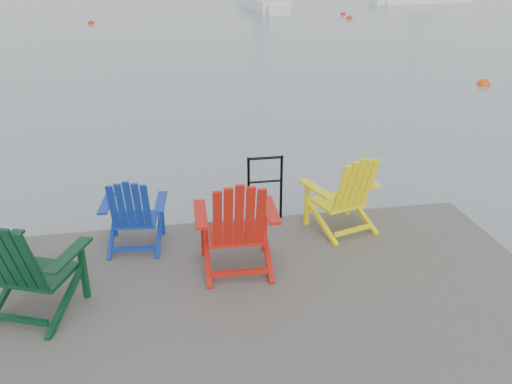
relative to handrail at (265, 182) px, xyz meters
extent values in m
plane|color=slate|center=(-0.25, -2.45, -1.04)|extent=(400.00, 400.00, 0.00)
cube|color=#2D2A28|center=(-0.25, -2.45, -0.64)|extent=(6.00, 5.00, 0.20)
cylinder|color=black|center=(-2.95, -0.25, -1.34)|extent=(0.26, 0.26, 1.20)
cylinder|color=black|center=(-0.25, -0.25, -1.34)|extent=(0.26, 0.26, 1.20)
cylinder|color=black|center=(2.45, -0.25, -1.34)|extent=(0.26, 0.26, 1.20)
cylinder|color=black|center=(-0.22, 0.00, -0.09)|extent=(0.04, 0.04, 0.90)
cylinder|color=black|center=(0.22, 0.00, -0.09)|extent=(0.04, 0.04, 0.90)
cylinder|color=black|center=(0.00, 0.00, 0.34)|extent=(0.48, 0.04, 0.04)
cylinder|color=black|center=(0.00, 0.00, 0.01)|extent=(0.44, 0.03, 0.03)
cube|color=#09311A|center=(-2.60, -1.52, -0.17)|extent=(0.76, 0.73, 0.04)
cube|color=#09311A|center=(-2.84, -1.18, -0.22)|extent=(0.07, 0.07, 0.64)
cube|color=#09311A|center=(-2.18, -1.46, -0.22)|extent=(0.07, 0.07, 0.64)
cube|color=#09311A|center=(-2.25, -1.69, 0.11)|extent=(0.39, 0.69, 0.03)
cube|color=#09311A|center=(-2.74, -1.86, 0.21)|extent=(0.63, 0.48, 0.78)
cube|color=#0E2E97|center=(-1.69, -0.35, -0.23)|extent=(0.56, 0.50, 0.04)
cube|color=#0E2E97|center=(-1.97, -0.13, -0.27)|extent=(0.05, 0.05, 0.54)
cube|color=#0E2E97|center=(-1.37, -0.19, -0.27)|extent=(0.05, 0.05, 0.54)
cube|color=#0E2E97|center=(-2.01, -0.33, 0.01)|extent=(0.17, 0.59, 0.03)
cube|color=#0E2E97|center=(-1.36, -0.40, 0.01)|extent=(0.17, 0.59, 0.03)
cube|color=#0E2E97|center=(-1.72, -0.66, 0.09)|extent=(0.50, 0.29, 0.66)
cube|color=red|center=(-0.54, -1.04, -0.17)|extent=(0.63, 0.57, 0.05)
cube|color=red|center=(-0.90, -0.80, -0.22)|extent=(0.06, 0.06, 0.65)
cube|color=red|center=(-0.17, -0.83, -0.22)|extent=(0.06, 0.06, 0.65)
cube|color=red|center=(-0.93, -1.05, 0.12)|extent=(0.16, 0.71, 0.03)
cube|color=red|center=(-0.15, -1.08, 0.12)|extent=(0.16, 0.71, 0.03)
cube|color=red|center=(-0.56, -1.42, 0.22)|extent=(0.58, 0.32, 0.79)
cube|color=yellow|center=(0.89, -0.35, -0.20)|extent=(0.69, 0.64, 0.04)
cube|color=yellow|center=(0.51, -0.25, -0.24)|extent=(0.07, 0.07, 0.59)
cube|color=yellow|center=(1.15, -0.05, -0.24)|extent=(0.07, 0.07, 0.59)
cube|color=yellow|center=(0.56, -0.48, 0.07)|extent=(0.31, 0.65, 0.03)
cube|color=yellow|center=(1.24, -0.26, 0.07)|extent=(0.31, 0.65, 0.03)
cube|color=yellow|center=(1.00, -0.68, 0.16)|extent=(0.58, 0.41, 0.73)
cube|color=white|center=(6.50, 33.92, -0.79)|extent=(2.34, 7.68, 1.10)
cube|color=white|center=(20.40, 37.29, -0.79)|extent=(8.06, 3.27, 1.10)
sphere|color=#F1470E|center=(8.73, 8.91, -1.04)|extent=(0.41, 0.41, 0.41)
sphere|color=#B82B0A|center=(-4.97, 27.56, -1.04)|extent=(0.38, 0.38, 0.38)
sphere|color=red|center=(11.09, 29.72, -1.04)|extent=(0.36, 0.36, 0.36)
sphere|color=#BE300B|center=(10.69, 27.31, -1.04)|extent=(0.41, 0.41, 0.41)
camera|label=1|loc=(-1.27, -6.45, 2.78)|focal=38.00mm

